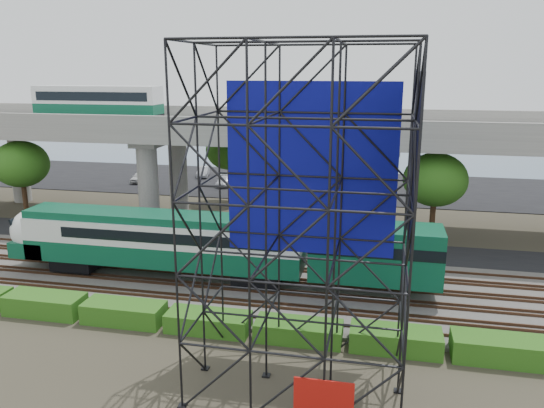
# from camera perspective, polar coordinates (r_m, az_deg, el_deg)

# --- Properties ---
(ground) EXTENTS (140.00, 140.00, 0.00)m
(ground) POSITION_cam_1_polar(r_m,az_deg,el_deg) (34.09, -6.13, -9.90)
(ground) COLOR #474233
(ground) RESTS_ON ground
(ballast_bed) EXTENTS (90.00, 12.00, 0.20)m
(ballast_bed) POSITION_cam_1_polar(r_m,az_deg,el_deg) (35.79, -5.14, -8.47)
(ballast_bed) COLOR slate
(ballast_bed) RESTS_ON ground
(service_road) EXTENTS (90.00, 5.00, 0.08)m
(service_road) POSITION_cam_1_polar(r_m,az_deg,el_deg) (43.48, -1.89, -4.30)
(service_road) COLOR black
(service_road) RESTS_ON ground
(parking_lot) EXTENTS (90.00, 18.00, 0.08)m
(parking_lot) POSITION_cam_1_polar(r_m,az_deg,el_deg) (65.74, 2.95, 2.16)
(parking_lot) COLOR black
(parking_lot) RESTS_ON ground
(harbor_water) EXTENTS (140.00, 40.00, 0.03)m
(harbor_water) POSITION_cam_1_polar(r_m,az_deg,el_deg) (87.18, 5.22, 5.14)
(harbor_water) COLOR #495E79
(harbor_water) RESTS_ON ground
(rail_tracks) EXTENTS (90.00, 9.52, 0.16)m
(rail_tracks) POSITION_cam_1_polar(r_m,az_deg,el_deg) (35.72, -5.15, -8.21)
(rail_tracks) COLOR #472D1E
(rail_tracks) RESTS_ON ballast_bed
(commuter_train) EXTENTS (29.30, 3.06, 4.30)m
(commuter_train) POSITION_cam_1_polar(r_m,az_deg,el_deg) (35.47, -8.55, -3.99)
(commuter_train) COLOR black
(commuter_train) RESTS_ON rail_tracks
(overpass) EXTENTS (80.00, 12.00, 12.40)m
(overpass) POSITION_cam_1_polar(r_m,az_deg,el_deg) (47.16, -1.79, 7.38)
(overpass) COLOR #9E9B93
(overpass) RESTS_ON ground
(scaffold_tower) EXTENTS (9.36, 6.36, 15.00)m
(scaffold_tower) POSITION_cam_1_polar(r_m,az_deg,el_deg) (22.71, 3.08, -2.28)
(scaffold_tower) COLOR black
(scaffold_tower) RESTS_ON ground
(hedge_strip) EXTENTS (34.60, 1.80, 1.20)m
(hedge_strip) POSITION_cam_1_polar(r_m,az_deg,el_deg) (29.88, -6.85, -12.40)
(hedge_strip) COLOR #295714
(hedge_strip) RESTS_ON ground
(trees) EXTENTS (40.94, 16.94, 7.69)m
(trees) POSITION_cam_1_polar(r_m,az_deg,el_deg) (48.64, -5.72, 4.38)
(trees) COLOR #382314
(trees) RESTS_ON ground
(suv) EXTENTS (5.41, 2.75, 1.46)m
(suv) POSITION_cam_1_polar(r_m,az_deg,el_deg) (48.82, -19.98, -2.13)
(suv) COLOR black
(suv) RESTS_ON service_road
(parked_cars) EXTENTS (38.14, 9.59, 1.28)m
(parked_cars) POSITION_cam_1_polar(r_m,az_deg,el_deg) (65.46, 2.68, 2.68)
(parked_cars) COLOR silver
(parked_cars) RESTS_ON parking_lot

